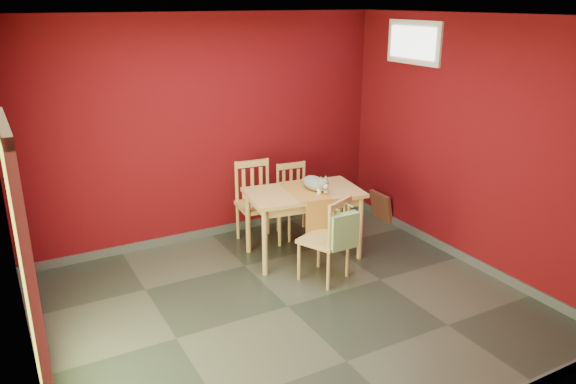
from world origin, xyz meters
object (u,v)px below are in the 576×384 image
chair_far_right (295,199)px  tote_bag (344,231)px  picture_frame (381,206)px  chair_far_left (257,202)px  chair_near (327,238)px  cat (315,181)px  dining_table (304,199)px

chair_far_right → tote_bag: size_ratio=2.03×
tote_bag → picture_frame: tote_bag is taller
chair_far_left → chair_near: bearing=-80.8°
chair_near → tote_bag: bearing=-74.7°
chair_far_left → picture_frame: 1.80m
tote_bag → cat: 0.88m
chair_far_left → chair_far_right: (0.53, -0.02, -0.05)m
picture_frame → chair_far_left: bearing=173.9°
chair_far_right → cat: (-0.12, -0.64, 0.44)m
tote_bag → cat: cat is taller
chair_far_left → chair_far_right: 0.53m
chair_far_right → chair_far_left: bearing=178.3°
dining_table → chair_far_left: size_ratio=1.37×
dining_table → chair_far_right: bearing=68.5°
tote_bag → picture_frame: bearing=40.6°
chair_far_left → chair_near: (0.20, -1.26, -0.04)m
cat → picture_frame: size_ratio=1.12×
chair_near → picture_frame: size_ratio=2.39×
tote_bag → chair_near: bearing=105.3°
tote_bag → cat: size_ratio=1.02×
dining_table → cat: cat is taller
chair_far_right → tote_bag: bearing=-100.4°
chair_far_left → cat: 0.87m
chair_far_left → chair_near: size_ratio=1.07×
tote_bag → cat: bearing=79.6°
dining_table → chair_near: (-0.08, -0.63, -0.22)m
dining_table → tote_bag: size_ratio=3.08×
dining_table → tote_bag: 0.84m
cat → tote_bag: bearing=-78.9°
chair_near → cat: 0.77m
dining_table → chair_near: chair_near is taller
chair_far_right → chair_near: (-0.32, -1.24, 0.01)m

